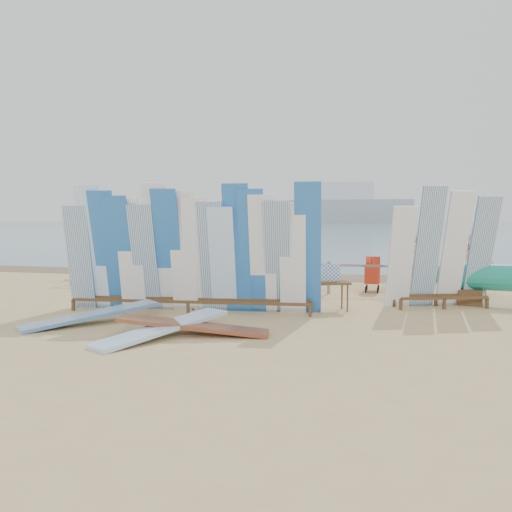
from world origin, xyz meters
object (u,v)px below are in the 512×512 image
(vendor_table, at_px, (331,295))
(beach_chair_left, at_px, (246,279))
(flat_board_e, at_px, (91,324))
(beachgoer_7, at_px, (400,256))
(beachgoer_9, at_px, (411,258))
(beachgoer_extra_0, at_px, (479,258))
(flat_board_c, at_px, (194,335))
(flat_board_b, at_px, (163,337))
(side_surfboard_rack, at_px, (442,253))
(beachgoer_3, at_px, (240,256))
(beachgoer_11, at_px, (171,250))
(main_surfboard_rack, at_px, (190,254))
(beachgoer_8, at_px, (465,264))
(beachgoer_extra_1, at_px, (97,252))
(beachgoer_5, at_px, (277,252))
(stroller, at_px, (372,278))
(beach_chair_right, at_px, (306,281))

(vendor_table, bearing_deg, beach_chair_left, 108.53)
(flat_board_e, height_order, beachgoer_7, beachgoer_7)
(beachgoer_9, height_order, beachgoer_extra_0, beachgoer_extra_0)
(flat_board_c, bearing_deg, flat_board_b, 114.49)
(side_surfboard_rack, height_order, beachgoer_3, side_surfboard_rack)
(beachgoer_extra_0, relative_size, beachgoer_11, 1.04)
(flat_board_e, relative_size, beachgoer_7, 1.49)
(main_surfboard_rack, height_order, vendor_table, main_surfboard_rack)
(side_surfboard_rack, bearing_deg, flat_board_b, -157.85)
(main_surfboard_rack, height_order, beachgoer_7, main_surfboard_rack)
(side_surfboard_rack, height_order, flat_board_c, side_surfboard_rack)
(beach_chair_left, bearing_deg, beachgoer_8, -7.36)
(flat_board_e, xyz_separation_m, beachgoer_9, (6.32, 7.65, 0.87))
(beachgoer_7, xyz_separation_m, beachgoer_extra_1, (-10.40, -0.31, -0.03))
(flat_board_e, relative_size, beachgoer_extra_0, 1.49)
(beachgoer_extra_0, bearing_deg, beachgoer_8, 116.60)
(side_surfboard_rack, relative_size, flat_board_c, 1.05)
(beachgoer_9, xyz_separation_m, beachgoer_8, (1.35, -1.71, -0.03))
(beachgoer_5, xyz_separation_m, beachgoer_8, (5.63, -2.26, -0.10))
(flat_board_c, height_order, beachgoer_extra_1, beachgoer_extra_1)
(stroller, bearing_deg, flat_board_b, -115.62)
(flat_board_e, bearing_deg, stroller, 90.17)
(beachgoer_11, bearing_deg, stroller, 162.88)
(flat_board_b, relative_size, beachgoer_7, 1.49)
(main_surfboard_rack, relative_size, beachgoer_7, 3.21)
(vendor_table, distance_m, beachgoer_11, 9.37)
(beach_chair_left, relative_size, beachgoer_11, 0.54)
(flat_board_c, xyz_separation_m, beachgoer_extra_1, (-6.72, 8.15, 0.88))
(main_surfboard_rack, distance_m, beachgoer_9, 7.66)
(vendor_table, relative_size, beachgoer_7, 0.58)
(beachgoer_8, bearing_deg, flat_board_c, 175.62)
(beachgoer_11, xyz_separation_m, beachgoer_8, (9.90, -3.32, -0.03))
(beachgoer_7, distance_m, beachgoer_8, 2.64)
(beach_chair_left, distance_m, beachgoer_5, 2.34)
(beachgoer_extra_0, bearing_deg, flat_board_c, 100.31)
(side_surfboard_rack, height_order, beachgoer_8, side_surfboard_rack)
(beachgoer_extra_1, bearing_deg, flat_board_b, 113.62)
(flat_board_e, height_order, beachgoer_8, beachgoer_8)
(side_surfboard_rack, distance_m, beachgoer_11, 10.69)
(beachgoer_extra_0, bearing_deg, flat_board_e, 89.25)
(side_surfboard_rack, xyz_separation_m, flat_board_b, (-5.02, -4.50, -1.28))
(flat_board_b, xyz_separation_m, flat_board_e, (-1.88, 0.77, 0.00))
(side_surfboard_rack, bearing_deg, main_surfboard_rack, -179.91)
(beachgoer_5, relative_size, beachgoer_11, 1.08)
(vendor_table, relative_size, beach_chair_left, 1.12)
(beachgoer_8, bearing_deg, beachgoer_extra_1, 117.12)
(main_surfboard_rack, relative_size, beachgoer_extra_0, 3.21)
(flat_board_e, relative_size, beach_chair_right, 3.09)
(flat_board_e, distance_m, beachgoer_9, 9.96)
(vendor_table, height_order, beachgoer_5, beachgoer_5)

